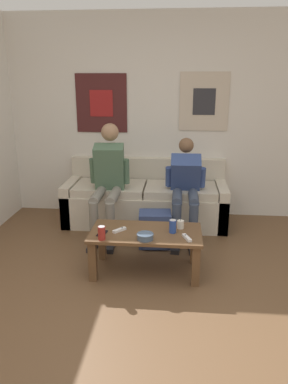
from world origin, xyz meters
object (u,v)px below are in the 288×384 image
object	(u,v)px
person_seated_teen	(185,185)
game_controller_near_left	(119,230)
couch	(146,201)
game_controller_near_right	(187,238)
backpack	(155,230)
drink_can_red	(102,233)
drink_can_blue	(173,226)
person_seated_adult	(108,177)
ceramic_bowl	(145,236)
coffee_table	(146,239)
pillar_candle	(180,224)
cell_phone	(102,233)

from	to	relation	value
person_seated_teen	game_controller_near_left	world-z (taller)	person_seated_teen
couch	game_controller_near_right	size ratio (longest dim) A/B	13.70
backpack	game_controller_near_right	world-z (taller)	game_controller_near_right
backpack	drink_can_red	distance (m)	0.93
couch	backpack	bearing A→B (deg)	-76.91
drink_can_red	person_seated_teen	bearing A→B (deg)	56.68
drink_can_red	game_controller_near_right	world-z (taller)	drink_can_red
person_seated_teen	drink_can_blue	size ratio (longest dim) A/B	8.85
person_seated_teen	backpack	distance (m)	0.64
person_seated_adult	backpack	size ratio (longest dim) A/B	3.29
person_seated_teen	drink_can_blue	distance (m)	0.94
backpack	ceramic_bowl	xyz separation A→B (m)	(-0.04, -0.74, 0.26)
coffee_table	game_controller_near_left	bearing A→B (deg)	-176.27
coffee_table	drink_can_blue	size ratio (longest dim) A/B	8.33
backpack	drink_can_red	world-z (taller)	drink_can_red
game_controller_near_right	person_seated_adult	bearing A→B (deg)	131.03
couch	ceramic_bowl	size ratio (longest dim) A/B	13.23
drink_can_red	backpack	bearing A→B (deg)	61.50
pillar_candle	cell_phone	size ratio (longest dim) A/B	0.62
drink_can_blue	drink_can_red	size ratio (longest dim) A/B	1.00
couch	coffee_table	size ratio (longest dim) A/B	1.93
drink_can_blue	game_controller_near_left	bearing A→B (deg)	-178.10
coffee_table	pillar_candle	distance (m)	0.36
cell_phone	couch	bearing A→B (deg)	78.56
ceramic_bowl	backpack	bearing A→B (deg)	86.88
ceramic_bowl	pillar_candle	xyz separation A→B (m)	(0.31, 0.28, 0.01)
ceramic_bowl	drink_can_red	distance (m)	0.38
couch	game_controller_near_left	xyz separation A→B (m)	(-0.13, -1.30, 0.14)
game_controller_near_right	couch	bearing A→B (deg)	109.24
drink_can_blue	game_controller_near_right	xyz separation A→B (m)	(0.13, -0.13, -0.05)
drink_can_blue	game_controller_near_left	size ratio (longest dim) A/B	0.95
pillar_candle	cell_phone	bearing A→B (deg)	-164.57
game_controller_near_right	cell_phone	bearing A→B (deg)	176.78
couch	game_controller_near_left	bearing A→B (deg)	-95.67
coffee_table	person_seated_teen	distance (m)	1.03
cell_phone	drink_can_red	bearing A→B (deg)	-80.02
couch	person_seated_teen	size ratio (longest dim) A/B	1.82
person_seated_teen	coffee_table	bearing A→B (deg)	-112.02
person_seated_teen	game_controller_near_right	bearing A→B (deg)	-89.70
backpack	drink_can_blue	world-z (taller)	drink_can_blue
coffee_table	game_controller_near_left	size ratio (longest dim) A/B	7.92
ceramic_bowl	cell_phone	world-z (taller)	ceramic_bowl
person_seated_adult	drink_can_red	bearing A→B (deg)	-82.52
person_seated_teen	pillar_candle	world-z (taller)	person_seated_teen
ceramic_bowl	game_controller_near_right	bearing A→B (deg)	6.25
person_seated_adult	pillar_candle	xyz separation A→B (m)	(0.84, -0.79, -0.24)
drink_can_blue	cell_phone	world-z (taller)	drink_can_blue
game_controller_near_right	game_controller_near_left	bearing A→B (deg)	169.38
ceramic_bowl	game_controller_near_left	world-z (taller)	ceramic_bowl
coffee_table	ceramic_bowl	distance (m)	0.21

